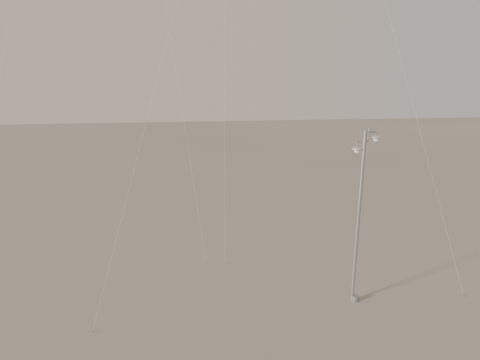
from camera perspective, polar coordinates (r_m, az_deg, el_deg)
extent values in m
plane|color=gray|center=(31.18, -2.01, -14.39)|extent=(160.00, 160.00, 0.00)
cylinder|color=#95989D|center=(36.91, 9.81, -9.90)|extent=(0.44, 0.44, 0.30)
cylinder|color=#95989D|center=(35.47, 10.07, -3.22)|extent=(0.56, 0.18, 9.22)
cylinder|color=#95989D|center=(34.63, 10.96, 4.25)|extent=(0.14, 0.14, 0.18)
cylinder|color=#95989D|center=(34.83, 11.24, 4.04)|extent=(0.48, 0.29, 0.07)
cylinder|color=#95989D|center=(35.03, 11.52, 3.82)|extent=(0.06, 0.06, 0.30)
ellipsoid|color=silver|center=(35.05, 11.51, 3.58)|extent=(0.52, 0.52, 0.18)
cylinder|color=#95989D|center=(34.65, 10.44, 3.28)|extent=(0.60, 0.12, 0.07)
cylinder|color=#95989D|center=(34.62, 9.94, 2.95)|extent=(0.06, 0.06, 0.40)
ellipsoid|color=silver|center=(34.65, 9.93, 2.62)|extent=(0.52, 0.52, 0.18)
cylinder|color=beige|center=(32.54, -5.78, 13.53)|extent=(8.39, 4.30, 29.34)
cylinder|color=#95989D|center=(33.65, -12.46, -12.49)|extent=(0.06, 0.06, 0.10)
cylinder|color=#95989D|center=(41.81, -1.32, -7.15)|extent=(0.06, 0.06, 0.10)
cylinder|color=beige|center=(38.62, 14.14, 7.76)|extent=(4.97, 6.92, 22.24)
cylinder|color=#95989D|center=(38.96, 18.54, -9.32)|extent=(0.06, 0.06, 0.10)
cylinder|color=beige|center=(44.14, -5.93, 11.81)|extent=(3.63, 9.03, 27.16)
cylinder|color=#95989D|center=(42.12, -2.92, -7.01)|extent=(0.06, 0.06, 0.10)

